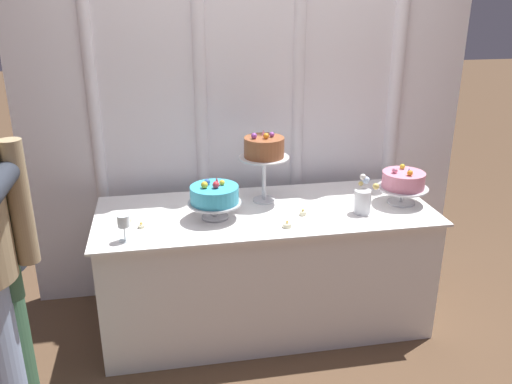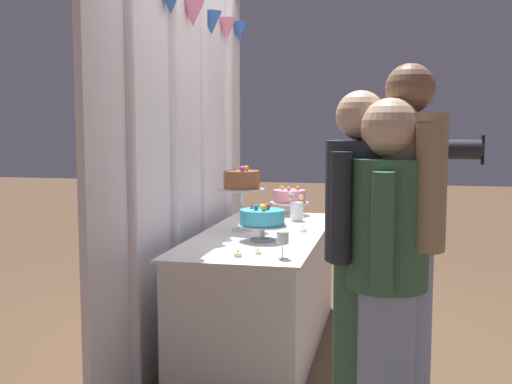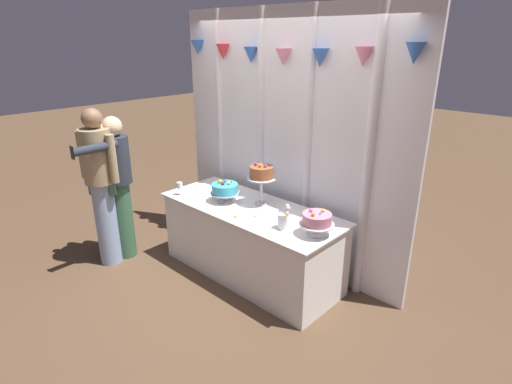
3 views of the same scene
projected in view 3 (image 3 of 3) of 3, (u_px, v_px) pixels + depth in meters
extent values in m
plane|color=brown|center=(244.00, 277.00, 4.24)|extent=(24.00, 24.00, 0.00)
cube|color=white|center=(285.00, 143.00, 4.19)|extent=(2.87, 0.04, 2.62)
cylinder|color=white|center=(221.00, 130.00, 4.79)|extent=(0.07, 0.07, 2.62)
cylinder|color=white|center=(261.00, 139.00, 4.37)|extent=(0.08, 0.08, 2.62)
cylinder|color=white|center=(308.00, 149.00, 3.98)|extent=(0.08, 0.08, 2.62)
cylinder|color=white|center=(369.00, 163.00, 3.56)|extent=(0.09, 0.09, 2.62)
cone|color=blue|center=(198.00, 47.00, 4.63)|extent=(0.15, 0.15, 0.16)
cone|color=#DB333D|center=(223.00, 52.00, 4.37)|extent=(0.15, 0.15, 0.16)
cone|color=blue|center=(251.00, 55.00, 4.11)|extent=(0.15, 0.15, 0.16)
cone|color=pink|center=(283.00, 57.00, 3.85)|extent=(0.15, 0.15, 0.16)
cone|color=blue|center=(320.00, 58.00, 3.58)|extent=(0.15, 0.15, 0.16)
cone|color=pink|center=(363.00, 57.00, 3.30)|extent=(0.15, 0.15, 0.16)
cone|color=blue|center=(415.00, 53.00, 3.02)|extent=(0.15, 0.15, 0.16)
cube|color=white|center=(251.00, 242.00, 4.17)|extent=(1.89, 0.72, 0.74)
cube|color=white|center=(250.00, 208.00, 4.04)|extent=(1.94, 0.77, 0.01)
cylinder|color=#B2B2B7|center=(225.00, 201.00, 4.19)|extent=(0.15, 0.15, 0.01)
cylinder|color=#B2B2B7|center=(225.00, 197.00, 4.17)|extent=(0.03, 0.03, 0.07)
cylinder|color=#B2B2B7|center=(225.00, 193.00, 4.16)|extent=(0.30, 0.30, 0.01)
cylinder|color=#3DB2D1|center=(225.00, 188.00, 4.14)|extent=(0.27, 0.27, 0.09)
sphere|color=yellow|center=(229.00, 183.00, 4.10)|extent=(0.03, 0.03, 0.03)
cone|color=#DB333D|center=(231.00, 181.00, 4.15)|extent=(0.02, 0.02, 0.03)
sphere|color=blue|center=(225.00, 181.00, 4.16)|extent=(0.03, 0.03, 0.03)
sphere|color=yellow|center=(220.00, 181.00, 4.14)|extent=(0.04, 0.04, 0.04)
sphere|color=#DB333D|center=(223.00, 183.00, 4.09)|extent=(0.04, 0.04, 0.04)
cylinder|color=silver|center=(261.00, 203.00, 4.12)|extent=(0.13, 0.13, 0.01)
cylinder|color=silver|center=(261.00, 191.00, 4.07)|extent=(0.02, 0.02, 0.26)
cylinder|color=silver|center=(262.00, 178.00, 4.02)|extent=(0.30, 0.30, 0.01)
cylinder|color=#995633|center=(262.00, 172.00, 4.00)|extent=(0.24, 0.24, 0.12)
sphere|color=purple|center=(265.00, 166.00, 3.95)|extent=(0.03, 0.03, 0.03)
cone|color=pink|center=(265.00, 164.00, 4.01)|extent=(0.02, 0.02, 0.03)
sphere|color=purple|center=(256.00, 164.00, 4.00)|extent=(0.03, 0.03, 0.03)
sphere|color=orange|center=(260.00, 165.00, 3.95)|extent=(0.03, 0.03, 0.03)
cylinder|color=silver|center=(316.00, 234.00, 3.48)|extent=(0.16, 0.16, 0.01)
cylinder|color=silver|center=(316.00, 229.00, 3.47)|extent=(0.02, 0.02, 0.08)
cylinder|color=silver|center=(317.00, 224.00, 3.45)|extent=(0.30, 0.30, 0.01)
cylinder|color=pink|center=(317.00, 219.00, 3.43)|extent=(0.25, 0.25, 0.09)
cone|color=blue|center=(320.00, 213.00, 3.39)|extent=(0.02, 0.02, 0.03)
sphere|color=yellow|center=(323.00, 210.00, 3.44)|extent=(0.03, 0.03, 0.03)
sphere|color=pink|center=(311.00, 210.00, 3.44)|extent=(0.03, 0.03, 0.03)
sphere|color=orange|center=(313.00, 214.00, 3.36)|extent=(0.03, 0.03, 0.03)
cylinder|color=silver|center=(180.00, 195.00, 4.36)|extent=(0.06, 0.06, 0.00)
cylinder|color=silver|center=(180.00, 191.00, 4.34)|extent=(0.01, 0.01, 0.08)
cylinder|color=silver|center=(180.00, 185.00, 4.32)|extent=(0.06, 0.06, 0.06)
cylinder|color=silver|center=(283.00, 221.00, 3.57)|extent=(0.10, 0.10, 0.14)
sphere|color=#E5C666|center=(287.00, 214.00, 3.48)|extent=(0.04, 0.04, 0.04)
sphere|color=#E5C666|center=(286.00, 210.00, 3.57)|extent=(0.03, 0.03, 0.03)
sphere|color=silver|center=(288.00, 209.00, 3.54)|extent=(0.04, 0.04, 0.04)
sphere|color=white|center=(287.00, 206.00, 3.55)|extent=(0.04, 0.04, 0.04)
cylinder|color=beige|center=(198.00, 188.00, 4.51)|extent=(0.05, 0.05, 0.02)
sphere|color=#F9CC4C|center=(198.00, 186.00, 4.51)|extent=(0.01, 0.01, 0.01)
cylinder|color=beige|center=(196.00, 192.00, 4.40)|extent=(0.04, 0.04, 0.02)
sphere|color=#F9CC4C|center=(196.00, 191.00, 4.40)|extent=(0.01, 0.01, 0.01)
cylinder|color=beige|center=(237.00, 216.00, 3.82)|extent=(0.05, 0.05, 0.02)
sphere|color=#F9CC4C|center=(237.00, 214.00, 3.81)|extent=(0.01, 0.01, 0.01)
cylinder|color=beige|center=(257.00, 215.00, 3.83)|extent=(0.04, 0.04, 0.02)
sphere|color=#F9CC4C|center=(257.00, 213.00, 3.83)|extent=(0.01, 0.01, 0.01)
cylinder|color=#93ADD6|center=(110.00, 225.00, 4.51)|extent=(0.26, 0.26, 0.78)
cylinder|color=#3D6B4C|center=(102.00, 168.00, 4.27)|extent=(0.35, 0.35, 0.53)
sphere|color=beige|center=(97.00, 132.00, 4.14)|extent=(0.24, 0.24, 0.24)
cube|color=#334284|center=(88.00, 169.00, 4.17)|extent=(0.04, 0.01, 0.34)
cylinder|color=#3D6B4C|center=(95.00, 164.00, 4.42)|extent=(0.08, 0.08, 0.46)
cylinder|color=#3D6B4C|center=(110.00, 173.00, 4.13)|extent=(0.08, 0.08, 0.46)
cylinder|color=#3D6B4C|center=(124.00, 220.00, 4.52)|extent=(0.26, 0.26, 0.88)
cylinder|color=#282D38|center=(116.00, 160.00, 4.27)|extent=(0.37, 0.37, 0.50)
sphere|color=beige|center=(112.00, 126.00, 4.14)|extent=(0.21, 0.21, 0.21)
cylinder|color=#282D38|center=(113.00, 157.00, 4.43)|extent=(0.08, 0.08, 0.44)
cylinder|color=#282D38|center=(95.00, 148.00, 3.89)|extent=(0.08, 0.44, 0.08)
cube|color=black|center=(72.00, 153.00, 3.74)|extent=(0.06, 0.01, 0.12)
cylinder|color=#93ADD6|center=(107.00, 223.00, 4.37)|extent=(0.28, 0.28, 0.93)
cylinder|color=#9E8966|center=(97.00, 156.00, 4.11)|extent=(0.39, 0.39, 0.56)
sphere|color=#846047|center=(92.00, 118.00, 3.97)|extent=(0.20, 0.20, 0.20)
cylinder|color=#9E8966|center=(83.00, 154.00, 4.19)|extent=(0.08, 0.08, 0.49)
cylinder|color=#9E8966|center=(112.00, 159.00, 4.03)|extent=(0.08, 0.08, 0.49)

